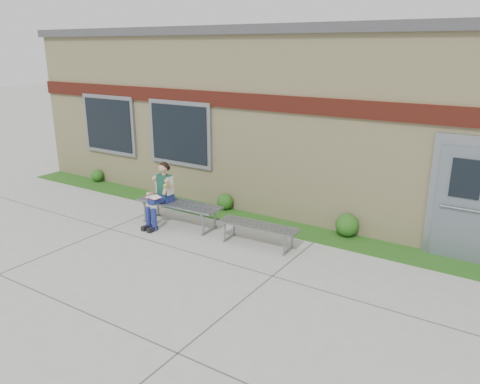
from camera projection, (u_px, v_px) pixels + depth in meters
The scene contains 9 objects.
ground at pixel (208, 273), 8.10m from camera, with size 80.00×80.00×0.00m, color #9E9E99.
grass_strip at pixel (279, 226), 10.18m from camera, with size 16.00×0.80×0.02m, color #1F4612.
school_building at pixel (342, 112), 12.28m from camera, with size 16.20×6.22×4.20m.
bench_left at pixel (179, 208), 10.16m from camera, with size 1.99×0.62×0.51m.
bench_right at pixel (258, 229), 9.15m from camera, with size 1.66×0.55×0.42m.
girl at pixel (161, 192), 10.06m from camera, with size 0.48×0.80×1.40m.
shrub_west at pixel (97, 176), 13.46m from camera, with size 0.35×0.35×0.35m, color #1F4612.
shrub_mid at pixel (225, 202), 11.15m from camera, with size 0.39×0.39×0.39m, color #1F4612.
shrub_east at pixel (347, 225), 9.57m from camera, with size 0.48×0.48×0.48m, color #1F4612.
Camera 1 is at (4.42, -5.85, 3.76)m, focal length 35.00 mm.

